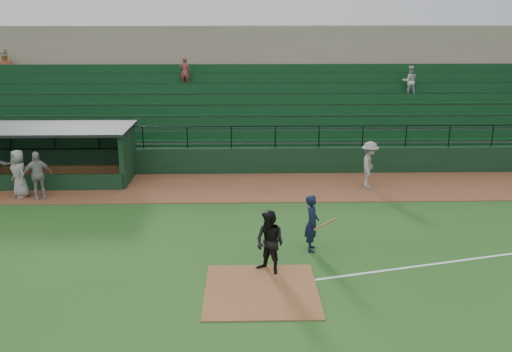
{
  "coord_description": "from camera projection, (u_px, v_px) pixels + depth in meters",
  "views": [
    {
      "loc": [
        -0.44,
        -13.9,
        7.04
      ],
      "look_at": [
        0.0,
        5.0,
        1.4
      ],
      "focal_mm": 38.01,
      "sensor_mm": 36.0,
      "label": 1
    }
  ],
  "objects": [
    {
      "name": "ground",
      "position": [
        260.0,
        274.0,
        15.34
      ],
      "size": [
        90.0,
        90.0,
        0.0
      ],
      "primitive_type": "plane",
      "color": "#214E19",
      "rests_on": "ground"
    },
    {
      "name": "warning_track",
      "position": [
        254.0,
        187.0,
        22.99
      ],
      "size": [
        40.0,
        4.0,
        0.03
      ],
      "primitive_type": "cube",
      "color": "brown",
      "rests_on": "ground"
    },
    {
      "name": "home_plate_dirt",
      "position": [
        261.0,
        290.0,
        14.37
      ],
      "size": [
        3.0,
        3.0,
        0.03
      ],
      "primitive_type": "cube",
      "color": "brown",
      "rests_on": "ground"
    },
    {
      "name": "stadium_structure",
      "position": [
        251.0,
        102.0,
        30.44
      ],
      "size": [
        38.0,
        13.08,
        6.4
      ],
      "color": "black",
      "rests_on": "ground"
    },
    {
      "name": "dugout",
      "position": [
        33.0,
        149.0,
        23.89
      ],
      "size": [
        8.9,
        3.2,
        2.42
      ],
      "color": "black",
      "rests_on": "ground"
    },
    {
      "name": "batter_at_plate",
      "position": [
        312.0,
        223.0,
        16.63
      ],
      "size": [
        1.04,
        0.72,
        1.8
      ],
      "color": "black",
      "rests_on": "ground"
    },
    {
      "name": "umpire",
      "position": [
        270.0,
        243.0,
        15.14
      ],
      "size": [
        1.14,
        1.11,
        1.85
      ],
      "primitive_type": "imported",
      "rotation": [
        0.0,
        0.0,
        -0.69
      ],
      "color": "black",
      "rests_on": "ground"
    },
    {
      "name": "runner",
      "position": [
        369.0,
        165.0,
        22.66
      ],
      "size": [
        1.09,
        1.44,
        1.97
      ],
      "primitive_type": "imported",
      "rotation": [
        0.0,
        0.0,
        1.25
      ],
      "color": "gray",
      "rests_on": "warning_track"
    },
    {
      "name": "dugout_player_a",
      "position": [
        37.0,
        175.0,
        21.29
      ],
      "size": [
        1.21,
        0.93,
        1.91
      ],
      "primitive_type": "imported",
      "rotation": [
        0.0,
        0.0,
        0.48
      ],
      "color": "#9C9892",
      "rests_on": "warning_track"
    },
    {
      "name": "dugout_player_b",
      "position": [
        19.0,
        174.0,
        21.47
      ],
      "size": [
        1.09,
        1.11,
        1.93
      ],
      "primitive_type": "imported",
      "rotation": [
        0.0,
        0.0,
        -0.81
      ],
      "color": "gray",
      "rests_on": "warning_track"
    }
  ]
}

